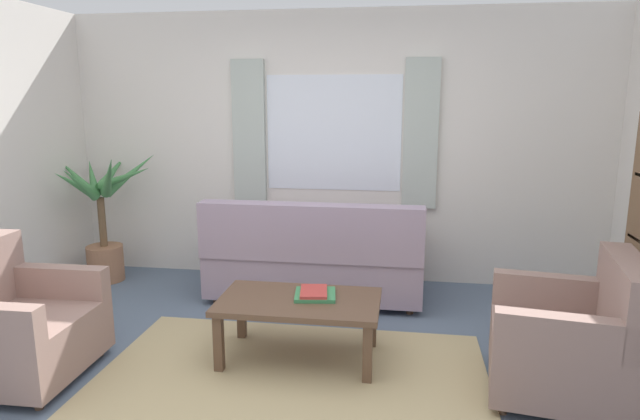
{
  "coord_description": "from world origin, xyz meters",
  "views": [
    {
      "loc": [
        0.68,
        -3.06,
        1.79
      ],
      "look_at": [
        0.1,
        0.7,
        1.0
      ],
      "focal_mm": 30.66,
      "sensor_mm": 36.0,
      "label": 1
    }
  ],
  "objects_px": {
    "couch": "(315,259)",
    "coffee_table": "(299,307)",
    "armchair_left": "(12,325)",
    "potted_plant": "(104,219)",
    "book_stack_on_table": "(315,294)",
    "armchair_right": "(572,340)"
  },
  "relations": [
    {
      "from": "armchair_right",
      "to": "book_stack_on_table",
      "type": "height_order",
      "value": "armchair_right"
    },
    {
      "from": "coffee_table",
      "to": "potted_plant",
      "type": "distance_m",
      "value": 2.59
    },
    {
      "from": "couch",
      "to": "coffee_table",
      "type": "bearing_deg",
      "value": 93.94
    },
    {
      "from": "couch",
      "to": "coffee_table",
      "type": "relative_size",
      "value": 1.73
    },
    {
      "from": "armchair_left",
      "to": "armchair_right",
      "type": "height_order",
      "value": "same"
    },
    {
      "from": "armchair_right",
      "to": "book_stack_on_table",
      "type": "distance_m",
      "value": 1.64
    },
    {
      "from": "armchair_left",
      "to": "book_stack_on_table",
      "type": "distance_m",
      "value": 1.97
    },
    {
      "from": "armchair_right",
      "to": "potted_plant",
      "type": "bearing_deg",
      "value": -103.46
    },
    {
      "from": "couch",
      "to": "armchair_right",
      "type": "relative_size",
      "value": 2.0
    },
    {
      "from": "couch",
      "to": "armchair_right",
      "type": "distance_m",
      "value": 2.26
    },
    {
      "from": "book_stack_on_table",
      "to": "potted_plant",
      "type": "distance_m",
      "value": 2.64
    },
    {
      "from": "armchair_left",
      "to": "potted_plant",
      "type": "relative_size",
      "value": 0.66
    },
    {
      "from": "couch",
      "to": "armchair_left",
      "type": "height_order",
      "value": "couch"
    },
    {
      "from": "couch",
      "to": "armchair_left",
      "type": "distance_m",
      "value": 2.39
    },
    {
      "from": "armchair_left",
      "to": "potted_plant",
      "type": "height_order",
      "value": "potted_plant"
    },
    {
      "from": "armchair_left",
      "to": "armchair_right",
      "type": "xyz_separation_m",
      "value": [
        3.5,
        0.31,
        0.0
      ]
    },
    {
      "from": "armchair_left",
      "to": "potted_plant",
      "type": "bearing_deg",
      "value": 11.37
    },
    {
      "from": "couch",
      "to": "armchair_left",
      "type": "bearing_deg",
      "value": 44.64
    },
    {
      "from": "potted_plant",
      "to": "armchair_right",
      "type": "bearing_deg",
      "value": -21.75
    },
    {
      "from": "couch",
      "to": "potted_plant",
      "type": "height_order",
      "value": "potted_plant"
    },
    {
      "from": "armchair_left",
      "to": "book_stack_on_table",
      "type": "relative_size",
      "value": 2.83
    },
    {
      "from": "coffee_table",
      "to": "book_stack_on_table",
      "type": "height_order",
      "value": "book_stack_on_table"
    }
  ]
}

